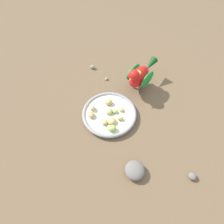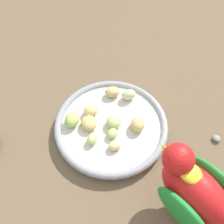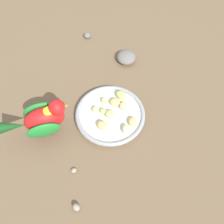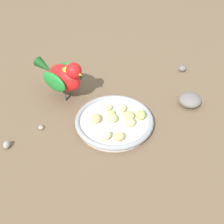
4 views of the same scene
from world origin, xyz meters
The scene contains 17 objects.
ground_plane centered at (0.00, 0.00, 0.00)m, with size 4.00×4.00×0.00m, color brown.
feeding_bowl centered at (0.02, 0.01, 0.01)m, with size 0.24×0.24×0.03m.
apple_piece_0 centered at (0.03, 0.01, 0.03)m, with size 0.03×0.03×0.02m, color #C6D17A.
apple_piece_1 centered at (0.00, 0.08, 0.03)m, with size 0.03×0.03×0.02m, color tan.
apple_piece_2 centered at (-0.03, 0.02, 0.03)m, with size 0.03×0.03×0.02m, color #E5C67F.
apple_piece_3 centered at (0.00, -0.04, 0.03)m, with size 0.03×0.02×0.02m, color #C6D17A.
apple_piece_4 centered at (-0.06, -0.01, 0.03)m, with size 0.04×0.03×0.03m, color #B2CC66.
apple_piece_5 centered at (0.03, -0.02, 0.03)m, with size 0.02×0.02×0.02m, color #B2CC66.
apple_piece_6 centered at (0.05, -0.04, 0.03)m, with size 0.03×0.02×0.02m, color #E5C67F.
apple_piece_7 centered at (0.08, 0.02, 0.03)m, with size 0.04×0.03×0.02m, color tan.
apple_piece_8 centered at (0.04, 0.09, 0.03)m, with size 0.03×0.02×0.02m, color beige.
apple_piece_9 centered at (-0.02, -0.01, 0.03)m, with size 0.04×0.03×0.02m, color tan.
parrot centered at (0.20, -0.11, 0.09)m, with size 0.20×0.15×0.15m.
rock_large centered at (-0.21, -0.12, 0.02)m, with size 0.08×0.07×0.04m, color slate.
pebble_0 centered at (0.31, 0.14, 0.01)m, with size 0.02×0.02×0.02m, color gray.
pebble_1 centered at (-0.21, -0.33, 0.01)m, with size 0.03×0.03×0.02m, color slate.
pebble_2 centered at (0.24, 0.05, 0.01)m, with size 0.02×0.02×0.01m, color gray.
Camera 3 is at (0.35, 0.31, 0.76)m, focal length 40.77 mm.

